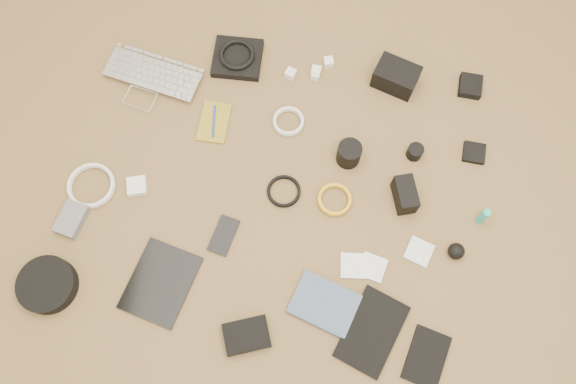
# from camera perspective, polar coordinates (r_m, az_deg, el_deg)

# --- Properties ---
(laptop) EXTENTS (0.39, 0.31, 0.03)m
(laptop) POSITION_cam_1_polar(r_m,az_deg,el_deg) (2.07, -14.03, 10.48)
(laptop) COLOR silver
(laptop) RESTS_ON ground
(headphone_pouch) EXTENTS (0.17, 0.16, 0.03)m
(headphone_pouch) POSITION_cam_1_polar(r_m,az_deg,el_deg) (2.07, -5.16, 13.38)
(headphone_pouch) COLOR black
(headphone_pouch) RESTS_ON ground
(headphones) EXTENTS (0.16, 0.16, 0.02)m
(headphones) POSITION_cam_1_polar(r_m,az_deg,el_deg) (2.05, -5.21, 13.73)
(headphones) COLOR black
(headphones) RESTS_ON headphone_pouch
(charger_a) EXTENTS (0.04, 0.04, 0.03)m
(charger_a) POSITION_cam_1_polar(r_m,az_deg,el_deg) (2.03, 0.27, 11.93)
(charger_a) COLOR white
(charger_a) RESTS_ON ground
(charger_b) EXTENTS (0.04, 0.04, 0.03)m
(charger_b) POSITION_cam_1_polar(r_m,az_deg,el_deg) (2.06, 4.14, 13.02)
(charger_b) COLOR white
(charger_b) RESTS_ON ground
(charger_c) EXTENTS (0.03, 0.03, 0.03)m
(charger_c) POSITION_cam_1_polar(r_m,az_deg,el_deg) (2.03, 2.82, 11.73)
(charger_c) COLOR white
(charger_c) RESTS_ON ground
(charger_d) EXTENTS (0.04, 0.04, 0.03)m
(charger_d) POSITION_cam_1_polar(r_m,az_deg,el_deg) (2.04, 2.86, 12.14)
(charger_d) COLOR white
(charger_d) RESTS_ON ground
(dslr_camera) EXTENTS (0.17, 0.15, 0.08)m
(dslr_camera) POSITION_cam_1_polar(r_m,az_deg,el_deg) (2.03, 10.92, 11.43)
(dslr_camera) COLOR black
(dslr_camera) RESTS_ON ground
(lens_pouch) EXTENTS (0.08, 0.09, 0.03)m
(lens_pouch) POSITION_cam_1_polar(r_m,az_deg,el_deg) (2.10, 18.03, 10.20)
(lens_pouch) COLOR black
(lens_pouch) RESTS_ON ground
(notebook_olive) EXTENTS (0.11, 0.16, 0.01)m
(notebook_olive) POSITION_cam_1_polar(r_m,az_deg,el_deg) (1.97, -7.51, 7.04)
(notebook_olive) COLOR olive
(notebook_olive) RESTS_ON ground
(pen_blue) EXTENTS (0.02, 0.12, 0.01)m
(pen_blue) POSITION_cam_1_polar(r_m,az_deg,el_deg) (1.96, -7.54, 7.14)
(pen_blue) COLOR #1534AC
(pen_blue) RESTS_ON notebook_olive
(cable_white_a) EXTENTS (0.13, 0.13, 0.01)m
(cable_white_a) POSITION_cam_1_polar(r_m,az_deg,el_deg) (1.95, 0.04, 7.11)
(cable_white_a) COLOR silver
(cable_white_a) RESTS_ON ground
(lens_a) EXTENTS (0.10, 0.10, 0.09)m
(lens_a) POSITION_cam_1_polar(r_m,az_deg,el_deg) (1.87, 6.21, 3.90)
(lens_a) COLOR black
(lens_a) RESTS_ON ground
(lens_b) EXTENTS (0.06, 0.06, 0.05)m
(lens_b) POSITION_cam_1_polar(r_m,az_deg,el_deg) (1.93, 12.77, 4.00)
(lens_b) COLOR black
(lens_b) RESTS_ON ground
(card_reader) EXTENTS (0.08, 0.08, 0.02)m
(card_reader) POSITION_cam_1_polar(r_m,az_deg,el_deg) (2.00, 18.37, 3.80)
(card_reader) COLOR black
(card_reader) RESTS_ON ground
(power_brick) EXTENTS (0.07, 0.07, 0.03)m
(power_brick) POSITION_cam_1_polar(r_m,az_deg,el_deg) (1.91, -15.09, 0.57)
(power_brick) COLOR white
(power_brick) RESTS_ON ground
(cable_white_b) EXTENTS (0.18, 0.18, 0.01)m
(cable_white_b) POSITION_cam_1_polar(r_m,az_deg,el_deg) (1.96, -19.30, 0.56)
(cable_white_b) COLOR silver
(cable_white_b) RESTS_ON ground
(cable_black) EXTENTS (0.12, 0.12, 0.01)m
(cable_black) POSITION_cam_1_polar(r_m,az_deg,el_deg) (1.85, -0.43, 0.03)
(cable_black) COLOR black
(cable_black) RESTS_ON ground
(cable_yellow) EXTENTS (0.13, 0.13, 0.01)m
(cable_yellow) POSITION_cam_1_polar(r_m,az_deg,el_deg) (1.84, 4.74, -0.83)
(cable_yellow) COLOR gold
(cable_yellow) RESTS_ON ground
(flash) EXTENTS (0.09, 0.12, 0.08)m
(flash) POSITION_cam_1_polar(r_m,az_deg,el_deg) (1.85, 11.80, -0.27)
(flash) COLOR black
(flash) RESTS_ON ground
(lens_cleaner) EXTENTS (0.03, 0.03, 0.09)m
(lens_cleaner) POSITION_cam_1_polar(r_m,az_deg,el_deg) (1.89, 19.21, -2.36)
(lens_cleaner) COLOR #1AAD9C
(lens_cleaner) RESTS_ON ground
(battery_charger) EXTENTS (0.10, 0.13, 0.03)m
(battery_charger) POSITION_cam_1_polar(r_m,az_deg,el_deg) (1.94, -21.14, -2.59)
(battery_charger) COLOR slate
(battery_charger) RESTS_ON ground
(tablet) EXTENTS (0.25, 0.28, 0.01)m
(tablet) POSITION_cam_1_polar(r_m,az_deg,el_deg) (1.82, -12.81, -8.96)
(tablet) COLOR black
(tablet) RESTS_ON ground
(phone) EXTENTS (0.10, 0.14, 0.01)m
(phone) POSITION_cam_1_polar(r_m,az_deg,el_deg) (1.82, -6.55, -4.40)
(phone) COLOR black
(phone) RESTS_ON ground
(filter_case_left) EXTENTS (0.08, 0.08, 0.01)m
(filter_case_left) POSITION_cam_1_polar(r_m,az_deg,el_deg) (1.79, 6.65, -7.46)
(filter_case_left) COLOR silver
(filter_case_left) RESTS_ON ground
(filter_case_mid) EXTENTS (0.10, 0.10, 0.01)m
(filter_case_mid) POSITION_cam_1_polar(r_m,az_deg,el_deg) (1.80, 8.58, -7.59)
(filter_case_mid) COLOR silver
(filter_case_mid) RESTS_ON ground
(filter_case_right) EXTENTS (0.10, 0.10, 0.01)m
(filter_case_right) POSITION_cam_1_polar(r_m,az_deg,el_deg) (1.84, 13.17, -5.93)
(filter_case_right) COLOR silver
(filter_case_right) RESTS_ON ground
(air_blower) EXTENTS (0.05, 0.05, 0.05)m
(air_blower) POSITION_cam_1_polar(r_m,az_deg,el_deg) (1.85, 16.72, -5.78)
(air_blower) COLOR black
(air_blower) RESTS_ON ground
(headphone_case) EXTENTS (0.24, 0.24, 0.05)m
(headphone_case) POSITION_cam_1_polar(r_m,az_deg,el_deg) (1.90, -23.25, -8.67)
(headphone_case) COLOR black
(headphone_case) RESTS_ON ground
(drive_case) EXTENTS (0.16, 0.13, 0.03)m
(drive_case) POSITION_cam_1_polar(r_m,az_deg,el_deg) (1.74, -4.22, -14.34)
(drive_case) COLOR black
(drive_case) RESTS_ON ground
(paperback) EXTENTS (0.23, 0.20, 0.02)m
(paperback) POSITION_cam_1_polar(r_m,az_deg,el_deg) (1.75, 2.71, -13.44)
(paperback) COLOR #435371
(paperback) RESTS_ON ground
(notebook_black_a) EXTENTS (0.23, 0.28, 0.02)m
(notebook_black_a) POSITION_cam_1_polar(r_m,az_deg,el_deg) (1.77, 8.52, -13.82)
(notebook_black_a) COLOR black
(notebook_black_a) RESTS_ON ground
(notebook_black_b) EXTENTS (0.15, 0.19, 0.01)m
(notebook_black_b) POSITION_cam_1_polar(r_m,az_deg,el_deg) (1.79, 13.88, -16.00)
(notebook_black_b) COLOR black
(notebook_black_b) RESTS_ON ground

